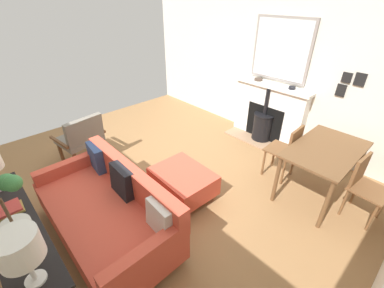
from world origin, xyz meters
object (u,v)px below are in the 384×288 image
at_px(fireplace, 267,116).
at_px(mantel_bowl_near, 258,79).
at_px(book_stack, 7,210).
at_px(sofa, 108,210).
at_px(console_table, 18,232).
at_px(dining_chair_by_back_wall, 364,183).
at_px(ottoman, 183,181).
at_px(mantel_bowl_far, 292,88).
at_px(table_lamp_far_end, 19,249).
at_px(dining_table, 325,155).
at_px(armchair_accent, 82,136).
at_px(dining_chair_near_fireplace, 287,148).

distance_m(fireplace, mantel_bowl_near, 0.69).
bearing_deg(book_stack, sofa, 165.11).
bearing_deg(mantel_bowl_near, console_table, 4.84).
height_order(mantel_bowl_near, dining_chair_by_back_wall, mantel_bowl_near).
bearing_deg(ottoman, book_stack, -9.22).
xyz_separation_m(mantel_bowl_far, table_lamp_far_end, (4.06, 0.34, -0.03)).
distance_m(mantel_bowl_far, dining_chair_by_back_wall, 1.85).
xyz_separation_m(book_stack, dining_table, (-3.20, 1.54, -0.10)).
relative_size(mantel_bowl_far, dining_table, 0.09).
height_order(fireplace, table_lamp_far_end, table_lamp_far_end).
height_order(armchair_accent, dining_chair_by_back_wall, armchair_accent).
bearing_deg(dining_table, table_lamp_far_end, -11.87).
bearing_deg(mantel_bowl_near, sofa, 5.98).
height_order(mantel_bowl_near, dining_table, mantel_bowl_near).
xyz_separation_m(sofa, dining_chair_by_back_wall, (-2.40, 1.83, 0.14)).
height_order(mantel_bowl_near, table_lamp_far_end, table_lamp_far_end).
bearing_deg(mantel_bowl_far, ottoman, -5.93).
bearing_deg(mantel_bowl_near, dining_table, 62.67).
bearing_deg(dining_chair_by_back_wall, ottoman, -52.09).
bearing_deg(console_table, ottoman, 177.45).
bearing_deg(dining_chair_by_back_wall, sofa, -37.35).
bearing_deg(mantel_bowl_far, dining_table, 49.57).
bearing_deg(mantel_bowl_near, book_stack, 1.78).
xyz_separation_m(mantel_bowl_far, book_stack, (4.06, -0.53, -0.35)).
distance_m(ottoman, dining_chair_by_back_wall, 2.23).
distance_m(sofa, console_table, 0.86).
bearing_deg(sofa, table_lamp_far_end, 39.11).
height_order(mantel_bowl_near, console_table, mantel_bowl_near).
xyz_separation_m(armchair_accent, console_table, (1.21, 1.65, 0.18)).
bearing_deg(ottoman, sofa, -4.68).
distance_m(armchair_accent, dining_chair_by_back_wall, 4.02).
height_order(ottoman, dining_chair_near_fireplace, dining_chair_near_fireplace).
bearing_deg(book_stack, dining_table, 154.29).
relative_size(armchair_accent, book_stack, 3.18).
bearing_deg(dining_chair_by_back_wall, dining_chair_near_fireplace, -89.87).
bearing_deg(fireplace, dining_table, 58.36).
bearing_deg(book_stack, table_lamp_far_end, 90.12).
bearing_deg(mantel_bowl_near, dining_chair_by_back_wall, 68.51).
bearing_deg(armchair_accent, mantel_bowl_near, 155.34).
distance_m(sofa, dining_chair_near_fireplace, 2.54).
relative_size(mantel_bowl_far, armchair_accent, 0.14).
distance_m(ottoman, table_lamp_far_end, 2.11).
relative_size(console_table, book_stack, 6.69).
xyz_separation_m(mantel_bowl_near, table_lamp_far_end, (4.06, 1.00, -0.02)).
bearing_deg(mantel_bowl_far, mantel_bowl_near, -90.00).
bearing_deg(table_lamp_far_end, mantel_bowl_near, -166.22).
height_order(fireplace, dining_chair_by_back_wall, fireplace).
height_order(book_stack, dining_chair_near_fireplace, dining_chair_near_fireplace).
distance_m(fireplace, book_stack, 4.06).
height_order(console_table, table_lamp_far_end, table_lamp_far_end).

